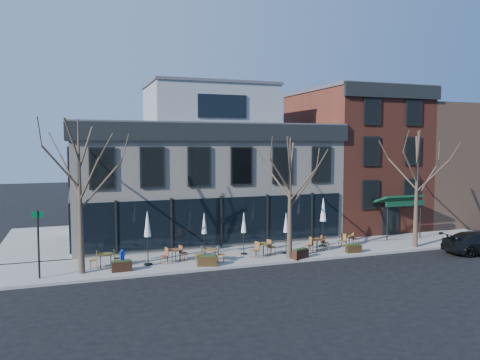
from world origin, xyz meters
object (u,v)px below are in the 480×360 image
object	(u,v)px
parked_sedan	(480,243)
cafe_set_0	(106,259)
umbrella_0	(147,227)
call_box	(122,259)

from	to	relation	value
parked_sedan	cafe_set_0	bearing A→B (deg)	87.46
parked_sedan	umbrella_0	world-z (taller)	umbrella_0
parked_sedan	umbrella_0	bearing A→B (deg)	87.06
cafe_set_0	umbrella_0	distance (m)	2.80
parked_sedan	umbrella_0	size ratio (longest dim) A/B	1.56
cafe_set_0	umbrella_0	xyz separation A→B (m)	(2.24, -0.25, 1.66)
call_box	cafe_set_0	bearing A→B (deg)	128.41
parked_sedan	call_box	xyz separation A→B (m)	(-21.35, 2.89, 0.09)
call_box	cafe_set_0	xyz separation A→B (m)	(-0.79, 0.99, -0.15)
call_box	cafe_set_0	size ratio (longest dim) A/B	0.68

